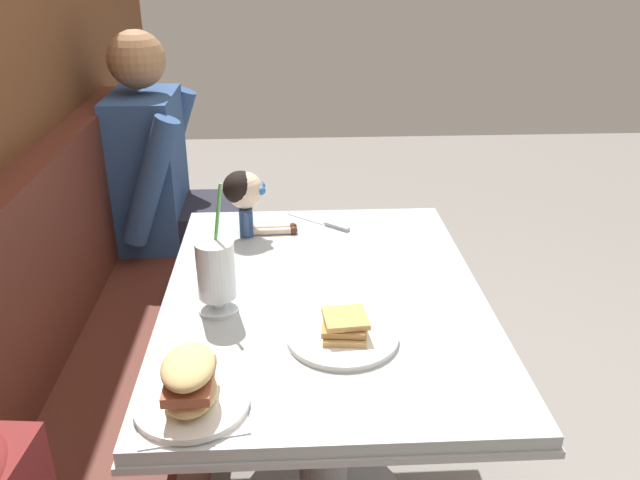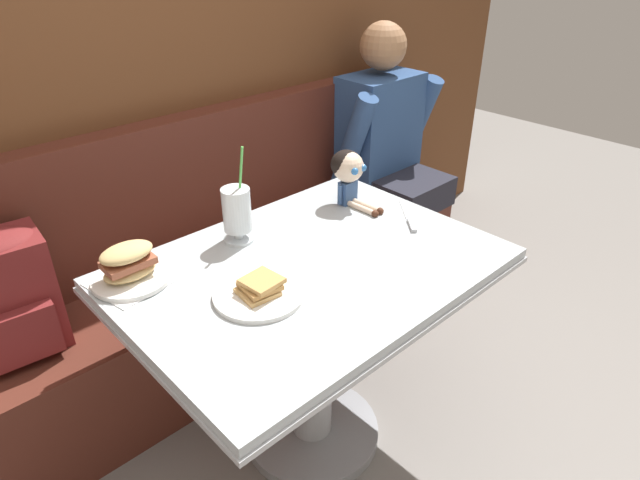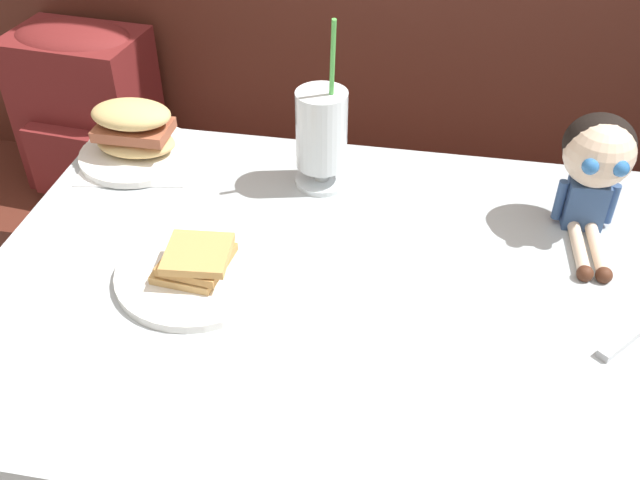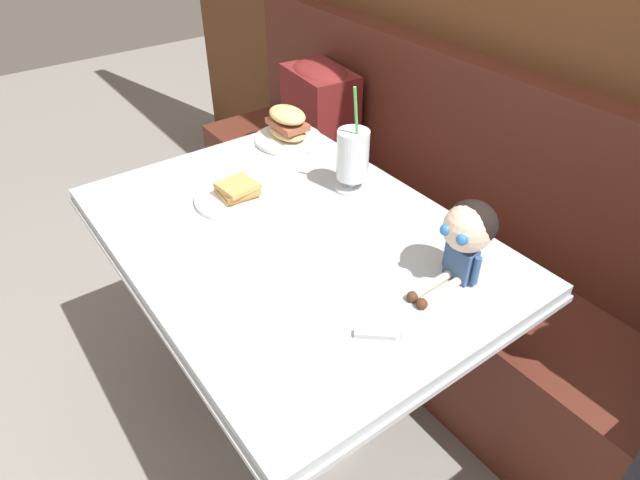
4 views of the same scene
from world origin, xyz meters
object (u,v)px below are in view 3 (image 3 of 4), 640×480
at_px(toast_plate, 197,269).
at_px(seated_doll, 598,159).
at_px(milkshake_glass, 322,134).
at_px(sandwich_plate, 135,137).
at_px(butter_knife, 634,332).
at_px(backpack, 86,105).

bearing_deg(toast_plate, seated_doll, 22.30).
distance_m(toast_plate, milkshake_glass, 0.33).
height_order(milkshake_glass, seated_doll, milkshake_glass).
bearing_deg(seated_doll, toast_plate, -157.70).
bearing_deg(seated_doll, sandwich_plate, 175.37).
relative_size(toast_plate, butter_knife, 1.31).
distance_m(butter_knife, backpack, 1.30).
height_order(toast_plate, seated_doll, seated_doll).
relative_size(sandwich_plate, butter_knife, 1.22).
xyz_separation_m(seated_doll, backpack, (-1.08, 0.39, -0.21)).
distance_m(toast_plate, backpack, 0.81).
height_order(toast_plate, sandwich_plate, sandwich_plate).
xyz_separation_m(milkshake_glass, butter_knife, (0.50, -0.30, -0.10)).
bearing_deg(backpack, sandwich_plate, -49.66).
xyz_separation_m(toast_plate, backpack, (-0.49, 0.63, -0.10)).
bearing_deg(butter_knife, backpack, 150.48).
height_order(sandwich_plate, butter_knife, sandwich_plate).
xyz_separation_m(sandwich_plate, backpack, (-0.28, 0.33, -0.13)).
bearing_deg(backpack, toast_plate, -52.02).
bearing_deg(sandwich_plate, milkshake_glass, -3.16).
distance_m(seated_doll, backpack, 1.17).
relative_size(butter_knife, seated_doll, 0.86).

